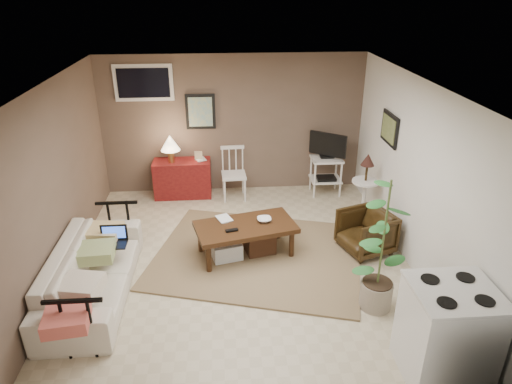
{
  "coord_description": "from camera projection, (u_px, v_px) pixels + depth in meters",
  "views": [
    {
      "loc": [
        -0.2,
        -5.14,
        3.47
      ],
      "look_at": [
        0.23,
        0.35,
        0.91
      ],
      "focal_mm": 32.0,
      "sensor_mm": 36.0,
      "label": 1
    }
  ],
  "objects": [
    {
      "name": "floor",
      "position": [
        241.0,
        265.0,
        6.13
      ],
      "size": [
        5.0,
        5.0,
        0.0
      ],
      "primitive_type": "plane",
      "color": "#C1B293",
      "rests_on": "ground"
    },
    {
      "name": "art_back",
      "position": [
        201.0,
        112.0,
        7.71
      ],
      "size": [
        0.5,
        0.03,
        0.6
      ],
      "primitive_type": "cube",
      "color": "black"
    },
    {
      "name": "art_right",
      "position": [
        390.0,
        129.0,
        6.59
      ],
      "size": [
        0.03,
        0.6,
        0.45
      ],
      "primitive_type": "cube",
      "color": "black"
    },
    {
      "name": "window",
      "position": [
        144.0,
        83.0,
        7.44
      ],
      "size": [
        0.96,
        0.03,
        0.6
      ],
      "primitive_type": "cube",
      "color": "silver"
    },
    {
      "name": "rug",
      "position": [
        258.0,
        255.0,
        6.32
      ],
      "size": [
        3.26,
        2.88,
        0.03
      ],
      "primitive_type": "cube",
      "rotation": [
        0.0,
        0.0,
        -0.28
      ],
      "color": "olive",
      "rests_on": "floor"
    },
    {
      "name": "coffee_table",
      "position": [
        245.0,
        237.0,
        6.23
      ],
      "size": [
        1.46,
        0.99,
        0.5
      ],
      "color": "#391C0F",
      "rests_on": "floor"
    },
    {
      "name": "sofa",
      "position": [
        91.0,
        264.0,
        5.4
      ],
      "size": [
        0.63,
        2.16,
        0.84
      ],
      "primitive_type": "imported",
      "rotation": [
        0.0,
        0.0,
        1.57
      ],
      "color": "beige",
      "rests_on": "floor"
    },
    {
      "name": "sofa_pillows",
      "position": [
        89.0,
        269.0,
        5.13
      ],
      "size": [
        0.41,
        2.05,
        0.14
      ],
      "primitive_type": null,
      "color": "beige",
      "rests_on": "sofa"
    },
    {
      "name": "sofa_end_rails",
      "position": [
        102.0,
        268.0,
        5.43
      ],
      "size": [
        0.58,
        2.15,
        0.72
      ],
      "primitive_type": null,
      "color": "black",
      "rests_on": "floor"
    },
    {
      "name": "laptop",
      "position": [
        114.0,
        238.0,
        5.69
      ],
      "size": [
        0.33,
        0.24,
        0.23
      ],
      "color": "black",
      "rests_on": "sofa"
    },
    {
      "name": "red_console",
      "position": [
        182.0,
        175.0,
        7.93
      ],
      "size": [
        0.98,
        0.43,
        1.13
      ],
      "color": "maroon",
      "rests_on": "floor"
    },
    {
      "name": "spindle_chair",
      "position": [
        234.0,
        175.0,
        7.85
      ],
      "size": [
        0.43,
        0.43,
        0.9
      ],
      "color": "silver",
      "rests_on": "floor"
    },
    {
      "name": "tv_stand",
      "position": [
        327.0,
        162.0,
        7.94
      ],
      "size": [
        0.57,
        0.43,
        1.12
      ],
      "color": "silver",
      "rests_on": "floor"
    },
    {
      "name": "side_table",
      "position": [
        366.0,
        179.0,
        7.02
      ],
      "size": [
        0.41,
        0.41,
        1.1
      ],
      "color": "silver",
      "rests_on": "floor"
    },
    {
      "name": "armchair",
      "position": [
        366.0,
        230.0,
        6.32
      ],
      "size": [
        0.77,
        0.8,
        0.65
      ],
      "primitive_type": "imported",
      "rotation": [
        0.0,
        0.0,
        -1.23
      ],
      "color": "black",
      "rests_on": "floor"
    },
    {
      "name": "potted_plant",
      "position": [
        383.0,
        242.0,
        4.98
      ],
      "size": [
        0.41,
        0.41,
        1.64
      ],
      "color": "#9F937E",
      "rests_on": "floor"
    },
    {
      "name": "stove",
      "position": [
        447.0,
        333.0,
        4.24
      ],
      "size": [
        0.76,
        0.71,
        0.99
      ],
      "color": "silver",
      "rests_on": "floor"
    },
    {
      "name": "bowl",
      "position": [
        264.0,
        215.0,
        6.2
      ],
      "size": [
        0.19,
        0.06,
        0.19
      ],
      "primitive_type": "imported",
      "rotation": [
        0.0,
        0.0,
        0.06
      ],
      "color": "#391C0F",
      "rests_on": "coffee_table"
    },
    {
      "name": "book_table",
      "position": [
        218.0,
        213.0,
        6.2
      ],
      "size": [
        0.17,
        0.08,
        0.24
      ],
      "primitive_type": "imported",
      "rotation": [
        0.0,
        0.0,
        0.39
      ],
      "color": "#391C0F",
      "rests_on": "coffee_table"
    },
    {
      "name": "book_console",
      "position": [
        196.0,
        155.0,
        7.8
      ],
      "size": [
        0.16,
        0.07,
        0.22
      ],
      "primitive_type": "imported",
      "rotation": [
        0.0,
        0.0,
        0.3
      ],
      "color": "#391C0F",
      "rests_on": "red_console"
    }
  ]
}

